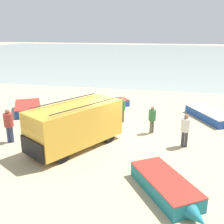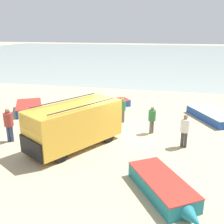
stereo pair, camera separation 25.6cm
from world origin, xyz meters
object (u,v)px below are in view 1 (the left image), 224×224
Objects in this scene: fishing_rowboat_1 at (101,105)px; fisherman_2 at (152,117)px; parked_van at (75,124)px; fishing_rowboat_2 at (28,108)px; fishing_rowboat_3 at (167,187)px; fisherman_0 at (9,123)px; fisherman_3 at (122,108)px; fishing_rowboat_0 at (212,115)px; fisherman_1 at (185,128)px.

fishing_rowboat_1 is 2.73× the size of fisherman_2.
fishing_rowboat_2 is (-5.28, 4.70, -0.90)m from parked_van.
fisherman_2 reaches higher than fishing_rowboat_3.
fisherman_0 is 1.11× the size of fisherman_3.
fishing_rowboat_3 is (-2.80, -9.04, 0.02)m from fishing_rowboat_0.
parked_van is 3.16× the size of fisherman_3.
fisherman_1 is at bearing 135.99° from fishing_rowboat_3.
fishing_rowboat_0 is at bearing 135.66° from fishing_rowboat_1.
fishing_rowboat_2 is 12.54m from fishing_rowboat_3.
fisherman_1 is at bearing 86.45° from fisherman_0.
parked_van is at bearing -157.91° from fishing_rowboat_3.
fisherman_3 is at bearing 117.34° from fisherman_0.
fisherman_0 is (1.73, -4.89, 0.79)m from fishing_rowboat_2.
fisherman_0 is 6.71m from fisherman_3.
fisherman_1 is at bearing -50.68° from fishing_rowboat_0.
fishing_rowboat_0 is 1.17× the size of fishing_rowboat_2.
fishing_rowboat_1 is 8.24m from fisherman_1.
fishing_rowboat_0 is 2.85× the size of fisherman_2.
fisherman_0 reaches higher than fishing_rowboat_2.
fishing_rowboat_1 is at bearing -125.44° from fishing_rowboat_0.
fishing_rowboat_1 is at bearing -113.01° from fisherman_1.
fisherman_2 is at bearing 47.30° from fishing_rowboat_2.
fishing_rowboat_2 is 6.95m from fisherman_3.
parked_van is 3.00× the size of fisherman_1.
fishing_rowboat_2 is (-12.61, -1.23, 0.03)m from fishing_rowboat_0.
fisherman_0 is (-8.09, 2.92, 0.79)m from fishing_rowboat_3.
fishing_rowboat_1 is 2.53× the size of fisherman_1.
fisherman_0 is at bearing -77.13° from fisherman_3.
fishing_rowboat_2 is (-4.81, -2.27, 0.05)m from fishing_rowboat_1.
fishing_rowboat_2 is 5.24m from fisherman_0.
fishing_rowboat_0 is 7.88m from fishing_rowboat_1.
fisherman_3 reaches higher than fisherman_2.
fishing_rowboat_2 is at bearing -112.29° from fishing_rowboat_0.
parked_van reaches higher than fishing_rowboat_1.
fisherman_0 reaches higher than fishing_rowboat_3.
fishing_rowboat_2 is at bearing -154.26° from fisherman_2.
parked_van is 9.48m from fishing_rowboat_0.
fisherman_0 is 7.70m from fisherman_2.
fisherman_1 is at bearing 25.17° from fisherman_3.
fisherman_1 is (10.61, -3.52, 0.72)m from fishing_rowboat_2.
fisherman_0 is 8.99m from fisherman_1.
fishing_rowboat_3 is 2.26× the size of fisherman_2.
fisherman_2 is (7.16, 2.84, -0.14)m from fisherman_0.
fisherman_0 is at bearing -143.29° from fishing_rowboat_3.
fisherman_2 reaches higher than fishing_rowboat_1.
fisherman_3 reaches higher than fishing_rowboat_3.
fishing_rowboat_0 is 12.52m from fisherman_0.
fishing_rowboat_0 is 12.67m from fishing_rowboat_2.
fishing_rowboat_2 reaches higher than fishing_rowboat_0.
parked_van reaches higher than fisherman_3.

